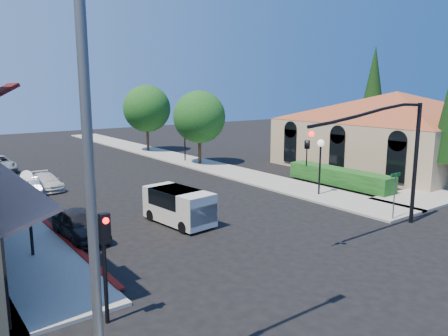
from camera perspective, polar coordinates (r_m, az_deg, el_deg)
ground at (r=17.09m, az=13.64°, el=-13.01°), size 120.00×120.00×0.00m
sidewalk_right at (r=42.94m, az=-6.92°, el=1.47°), size 3.50×50.00×0.12m
curb_red_strip at (r=19.82m, az=-19.09°, el=-9.96°), size 0.25×10.00×0.06m
mission_building at (r=40.46m, az=21.43°, el=5.54°), size 30.12×30.12×6.40m
hedge at (r=31.21m, az=14.76°, el=-2.32°), size 1.40×8.00×1.10m
conifer_far at (r=48.94m, az=18.92°, el=9.50°), size 3.20×3.20×11.00m
street_tree_a at (r=38.26m, az=-3.23°, el=6.67°), size 4.56×4.56×6.48m
street_tree_b at (r=46.90m, az=-10.05°, el=7.66°), size 4.94×4.94×7.02m
signal_mast_arm at (r=21.52m, az=21.09°, el=2.73°), size 8.01×0.39×6.00m
secondary_signal at (r=12.82m, az=-15.30°, el=-10.02°), size 0.28×0.42×3.32m
cobra_streetlight at (r=8.57m, az=-15.00°, el=0.32°), size 3.60×0.25×9.31m
street_name_sign at (r=23.67m, az=21.41°, el=-2.52°), size 0.80×0.06×2.50m
lamppost_left_near at (r=18.68m, az=-24.26°, el=-2.80°), size 0.44×0.44×3.57m
lamppost_right_near at (r=27.66m, az=12.48°, el=1.93°), size 0.44×0.44×3.57m
lamppost_right_far at (r=39.90m, az=-5.16°, el=4.70°), size 0.44×0.44×3.57m
white_van at (r=21.87m, az=-5.87°, el=-4.74°), size 2.12×4.09×1.74m
parked_car_a at (r=20.81m, az=-18.30°, el=-6.99°), size 1.75×3.99×1.34m
parked_car_b at (r=30.03m, az=-24.27°, el=-2.22°), size 1.62×3.79×1.22m
parked_car_c at (r=31.39m, az=-22.21°, el=-1.68°), size 1.60×3.73×1.07m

